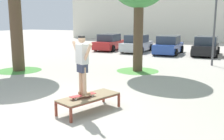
{
  "coord_description": "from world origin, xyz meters",
  "views": [
    {
      "loc": [
        4.55,
        -6.08,
        2.63
      ],
      "look_at": [
        0.59,
        1.65,
        1.0
      ],
      "focal_mm": 41.46,
      "sensor_mm": 36.0,
      "label": 1
    }
  ],
  "objects_px": {
    "car_silver": "(137,44)",
    "light_post": "(216,1)",
    "car_blue": "(169,46)",
    "skate_box": "(89,98)",
    "car_black": "(206,47)",
    "car_red": "(110,43)",
    "skateboard": "(83,95)",
    "skater": "(82,61)"
  },
  "relations": [
    {
      "from": "skate_box",
      "to": "skater",
      "type": "relative_size",
      "value": 1.2
    },
    {
      "from": "light_post",
      "to": "skater",
      "type": "bearing_deg",
      "value": -102.65
    },
    {
      "from": "car_red",
      "to": "car_blue",
      "type": "height_order",
      "value": "same"
    },
    {
      "from": "car_black",
      "to": "light_post",
      "type": "distance_m",
      "value": 5.93
    },
    {
      "from": "car_red",
      "to": "car_black",
      "type": "distance_m",
      "value": 8.58
    },
    {
      "from": "car_silver",
      "to": "light_post",
      "type": "xyz_separation_m",
      "value": [
        6.74,
        -4.62,
        3.13
      ]
    },
    {
      "from": "skateboard",
      "to": "car_blue",
      "type": "distance_m",
      "value": 15.09
    },
    {
      "from": "skate_box",
      "to": "car_red",
      "type": "bearing_deg",
      "value": 115.53
    },
    {
      "from": "car_silver",
      "to": "car_blue",
      "type": "distance_m",
      "value": 2.87
    },
    {
      "from": "skateboard",
      "to": "skater",
      "type": "height_order",
      "value": "skater"
    },
    {
      "from": "skateboard",
      "to": "car_silver",
      "type": "bearing_deg",
      "value": 106.01
    },
    {
      "from": "car_silver",
      "to": "skate_box",
      "type": "bearing_deg",
      "value": -73.54
    },
    {
      "from": "skater",
      "to": "car_silver",
      "type": "height_order",
      "value": "skater"
    },
    {
      "from": "skate_box",
      "to": "skater",
      "type": "bearing_deg",
      "value": -107.65
    },
    {
      "from": "car_silver",
      "to": "light_post",
      "type": "bearing_deg",
      "value": -34.48
    },
    {
      "from": "skate_box",
      "to": "car_black",
      "type": "bearing_deg",
      "value": 85.16
    },
    {
      "from": "skateboard",
      "to": "car_blue",
      "type": "bearing_deg",
      "value": 95.7
    },
    {
      "from": "car_blue",
      "to": "skateboard",
      "type": "bearing_deg",
      "value": -84.3
    },
    {
      "from": "car_black",
      "to": "light_post",
      "type": "bearing_deg",
      "value": -78.4
    },
    {
      "from": "car_blue",
      "to": "skater",
      "type": "bearing_deg",
      "value": -84.3
    },
    {
      "from": "skateboard",
      "to": "car_red",
      "type": "xyz_separation_m",
      "value": [
        -7.22,
        15.48,
        0.15
      ]
    },
    {
      "from": "car_red",
      "to": "car_blue",
      "type": "distance_m",
      "value": 5.74
    },
    {
      "from": "skate_box",
      "to": "car_blue",
      "type": "xyz_separation_m",
      "value": [
        -1.57,
        14.8,
        0.28
      ]
    },
    {
      "from": "car_blue",
      "to": "car_silver",
      "type": "bearing_deg",
      "value": 176.22
    },
    {
      "from": "skate_box",
      "to": "light_post",
      "type": "height_order",
      "value": "light_post"
    },
    {
      "from": "skate_box",
      "to": "skateboard",
      "type": "xyz_separation_m",
      "value": [
        -0.07,
        -0.21,
        0.12
      ]
    },
    {
      "from": "skate_box",
      "to": "car_silver",
      "type": "height_order",
      "value": "car_silver"
    },
    {
      "from": "skater",
      "to": "light_post",
      "type": "bearing_deg",
      "value": 77.35
    },
    {
      "from": "skate_box",
      "to": "car_silver",
      "type": "relative_size",
      "value": 0.48
    },
    {
      "from": "car_red",
      "to": "car_silver",
      "type": "height_order",
      "value": "same"
    },
    {
      "from": "car_black",
      "to": "car_silver",
      "type": "bearing_deg",
      "value": -176.94
    },
    {
      "from": "car_red",
      "to": "car_black",
      "type": "height_order",
      "value": "same"
    },
    {
      "from": "skater",
      "to": "skateboard",
      "type": "bearing_deg",
      "value": -115.3
    },
    {
      "from": "skater",
      "to": "car_red",
      "type": "distance_m",
      "value": 17.1
    },
    {
      "from": "skater",
      "to": "car_blue",
      "type": "relative_size",
      "value": 0.4
    },
    {
      "from": "skate_box",
      "to": "car_blue",
      "type": "relative_size",
      "value": 0.48
    },
    {
      "from": "skateboard",
      "to": "car_blue",
      "type": "xyz_separation_m",
      "value": [
        -1.5,
        15.01,
        0.15
      ]
    },
    {
      "from": "car_red",
      "to": "car_black",
      "type": "relative_size",
      "value": 1.01
    },
    {
      "from": "skate_box",
      "to": "car_red",
      "type": "height_order",
      "value": "car_red"
    },
    {
      "from": "car_red",
      "to": "skate_box",
      "type": "bearing_deg",
      "value": -64.47
    },
    {
      "from": "skateboard",
      "to": "light_post",
      "type": "xyz_separation_m",
      "value": [
        2.37,
        10.58,
        3.29
      ]
    },
    {
      "from": "car_silver",
      "to": "light_post",
      "type": "relative_size",
      "value": 0.73
    }
  ]
}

